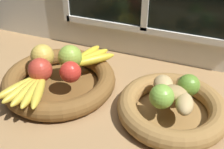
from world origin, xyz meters
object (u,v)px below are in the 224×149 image
at_px(fruit_bowl_left, 59,81).
at_px(apple_golden_left, 42,56).
at_px(apple_green_back, 70,57).
at_px(potato_large, 174,93).
at_px(potato_oblong, 163,84).
at_px(potato_small, 184,104).
at_px(fruit_bowl_right, 172,108).
at_px(lime_far, 189,85).
at_px(lime_near, 162,97).
at_px(banana_bunch_back, 89,58).
at_px(apple_red_front, 40,70).
at_px(banana_bunch_front, 29,89).
at_px(potato_back, 185,85).
at_px(apple_red_right, 70,72).

relative_size(fruit_bowl_left, apple_golden_left, 4.80).
relative_size(apple_green_back, potato_large, 1.03).
distance_m(potato_oblong, potato_small, 0.10).
height_order(fruit_bowl_right, lime_far, lime_far).
bearing_deg(potato_large, potato_small, -45.00).
bearing_deg(lime_far, apple_golden_left, -177.45).
bearing_deg(lime_far, potato_small, -88.51).
xyz_separation_m(fruit_bowl_left, potato_small, (0.41, -0.03, 0.05)).
height_order(lime_near, lime_far, lime_near).
bearing_deg(banana_bunch_back, apple_red_front, -120.28).
bearing_deg(apple_green_back, fruit_bowl_right, -7.34).
height_order(apple_golden_left, lime_near, apple_golden_left).
distance_m(apple_green_back, potato_oblong, 0.32).
height_order(potato_large, lime_near, lime_near).
relative_size(apple_red_front, potato_oblong, 1.00).
relative_size(potato_small, potato_large, 1.09).
height_order(fruit_bowl_right, potato_small, potato_small).
bearing_deg(lime_near, banana_bunch_back, 153.06).
relative_size(fruit_bowl_left, lime_far, 5.85).
relative_size(fruit_bowl_right, apple_green_back, 4.04).
bearing_deg(banana_bunch_front, apple_red_front, 93.73).
distance_m(banana_bunch_back, potato_back, 0.34).
xyz_separation_m(banana_bunch_front, potato_small, (0.43, 0.09, 0.01)).
xyz_separation_m(fruit_bowl_left, lime_near, (0.35, -0.04, 0.07)).
bearing_deg(fruit_bowl_right, lime_near, -123.69).
bearing_deg(apple_red_right, apple_green_back, 118.79).
height_order(banana_bunch_back, potato_small, potato_small).
height_order(potato_back, lime_near, lime_near).
relative_size(apple_golden_left, potato_small, 0.93).
distance_m(apple_red_right, potato_small, 0.35).
xyz_separation_m(apple_golden_left, banana_bunch_back, (0.13, 0.08, -0.02)).
bearing_deg(lime_far, lime_near, -125.84).
bearing_deg(potato_oblong, lime_far, 9.25).
distance_m(apple_red_front, apple_green_back, 0.11).
distance_m(fruit_bowl_right, potato_large, 0.05).
bearing_deg(potato_large, banana_bunch_back, 161.71).
bearing_deg(lime_near, apple_red_front, -178.11).
bearing_deg(potato_small, lime_near, -173.33).
height_order(banana_bunch_back, lime_near, lime_near).
bearing_deg(potato_back, apple_golden_left, -176.70).
height_order(fruit_bowl_left, potato_back, potato_back).
height_order(banana_bunch_front, potato_oblong, potato_oblong).
height_order(apple_green_back, apple_golden_left, apple_green_back).
relative_size(apple_red_right, banana_bunch_front, 0.39).
distance_m(banana_bunch_back, potato_small, 0.37).
bearing_deg(fruit_bowl_left, apple_red_right, -22.29).
bearing_deg(potato_back, apple_red_front, -166.66).
relative_size(apple_red_front, lime_near, 1.10).
bearing_deg(potato_back, potato_small, -81.03).
xyz_separation_m(banana_bunch_back, potato_large, (0.31, -0.10, 0.01)).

